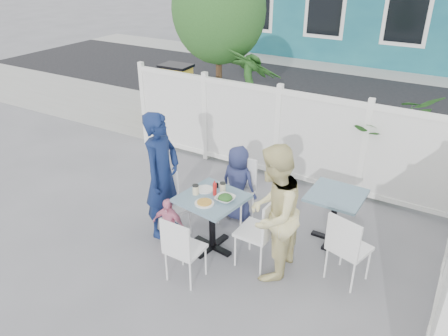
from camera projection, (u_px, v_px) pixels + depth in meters
The scene contains 28 objects.
ground at pixel (195, 246), 5.97m from camera, with size 80.00×80.00×0.00m, color slate.
near_sidewalk at pixel (299, 147), 8.88m from camera, with size 24.00×2.60×0.01m, color gray.
street at pixel (351, 98), 11.72m from camera, with size 24.00×5.00×0.01m, color black.
far_sidewalk at pixel (378, 72), 14.09m from camera, with size 24.00×1.60×0.01m, color gray.
fence_back at pixel (277, 136), 7.40m from camera, with size 5.86×0.08×1.60m.
tree at pixel (219, 10), 8.04m from camera, with size 1.80×1.62×3.59m.
utility_cabinet at pixel (177, 92), 10.19m from camera, with size 0.64×0.46×1.19m, color gold.
potted_shrub_a at pixel (252, 103), 8.22m from camera, with size 1.14×1.14×2.03m, color #214B1D.
potted_shrub_b at pixel (380, 139), 7.14m from camera, with size 1.50×1.30×1.66m, color #214B1D.
main_table at pixel (212, 209), 5.66m from camera, with size 0.86×0.86×0.80m.
spare_table at pixel (335, 205), 5.83m from camera, with size 0.72×0.72×0.74m.
chair_left at pixel (170, 201), 6.07m from camera, with size 0.50×0.51×0.86m.
chair_right at pixel (262, 227), 5.37m from camera, with size 0.45×0.46×0.99m.
chair_back at pixel (239, 185), 6.31m from camera, with size 0.45×0.44×0.98m.
chair_near at pixel (181, 246), 5.11m from camera, with size 0.41×0.40×0.90m.
chair_spare at pixel (347, 245), 5.09m from camera, with size 0.53×0.52×0.95m.
man at pixel (162, 175), 5.88m from camera, with size 0.66×0.43×1.80m, color #111F4A.
woman at pixel (273, 213), 5.12m from camera, with size 0.84×0.65×1.72m, color gold.
boy at pixel (238, 183), 6.36m from camera, with size 0.56×0.37×1.15m, color navy.
toddler at pixel (168, 225), 5.73m from camera, with size 0.46×0.19×0.79m, color pink.
plate_main at pixel (204, 203), 5.42m from camera, with size 0.25×0.25×0.02m, color white.
plate_side at pixel (205, 189), 5.73m from camera, with size 0.23×0.23×0.02m, color white.
salad_bowl at pixel (225, 199), 5.48m from camera, with size 0.24×0.24×0.06m, color white.
coffee_cup_a at pixel (196, 190), 5.61m from camera, with size 0.08×0.08×0.12m, color beige.
coffee_cup_b at pixel (223, 187), 5.67m from camera, with size 0.08×0.08×0.11m, color beige.
ketchup_bottle at pixel (215, 189), 5.58m from camera, with size 0.05×0.05×0.17m, color #AF1918.
salt_shaker at pixel (219, 185), 5.79m from camera, with size 0.03×0.03×0.07m, color white.
pepper_shaker at pixel (217, 185), 5.77m from camera, with size 0.03×0.03×0.07m, color black.
Camera 1 is at (2.79, -3.95, 3.67)m, focal length 35.00 mm.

